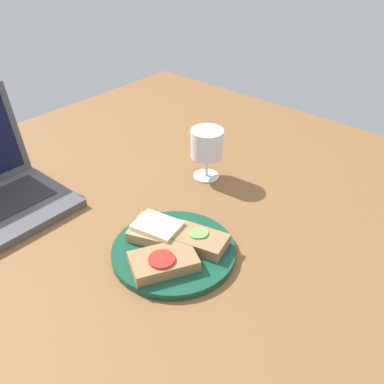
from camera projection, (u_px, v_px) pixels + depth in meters
wooden_table at (174, 226)px, 93.20cm from camera, size 140.00×140.00×3.00cm
plate at (174, 251)px, 83.14cm from camera, size 24.16×24.16×1.48cm
sandwich_with_cucumber at (199, 240)px, 82.86cm from camera, size 8.74×11.81×2.66cm
sandwich_with_cheese at (157, 230)px, 85.09cm from camera, size 11.04×12.56×3.04cm
sandwich_with_tomato at (163, 261)px, 78.04cm from camera, size 14.08×12.30×2.75cm
wine_glass at (207, 146)px, 102.24cm from camera, size 7.91×7.91×12.79cm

